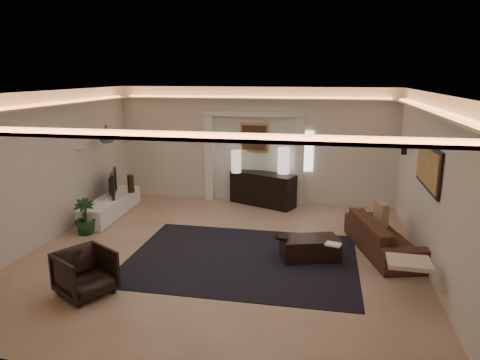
% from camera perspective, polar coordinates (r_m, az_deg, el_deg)
% --- Properties ---
extents(floor, '(7.00, 7.00, 0.00)m').
position_cam_1_polar(floor, '(8.19, -2.21, -9.44)').
color(floor, tan).
rests_on(floor, ground).
extents(ceiling, '(7.00, 7.00, 0.00)m').
position_cam_1_polar(ceiling, '(7.55, -2.41, 11.26)').
color(ceiling, white).
rests_on(ceiling, ground).
extents(wall_back, '(7.00, 0.00, 7.00)m').
position_cam_1_polar(wall_back, '(11.11, 1.87, 4.51)').
color(wall_back, silver).
rests_on(wall_back, ground).
extents(wall_front, '(7.00, 0.00, 7.00)m').
position_cam_1_polar(wall_front, '(4.57, -12.63, -9.38)').
color(wall_front, silver).
rests_on(wall_front, ground).
extents(wall_left, '(0.00, 7.00, 7.00)m').
position_cam_1_polar(wall_left, '(9.19, -24.06, 1.39)').
color(wall_left, silver).
rests_on(wall_left, ground).
extents(wall_right, '(0.00, 7.00, 7.00)m').
position_cam_1_polar(wall_right, '(7.74, 23.80, -0.70)').
color(wall_right, silver).
rests_on(wall_right, ground).
extents(cove_soffit, '(7.00, 7.00, 0.04)m').
position_cam_1_polar(cove_soffit, '(7.56, -2.39, 9.14)').
color(cove_soffit, silver).
rests_on(cove_soffit, ceiling).
extents(daylight_slit, '(0.25, 0.03, 1.00)m').
position_cam_1_polar(daylight_slit, '(10.98, 8.84, 3.71)').
color(daylight_slit, white).
rests_on(daylight_slit, wall_back).
extents(area_rug, '(4.00, 3.00, 0.01)m').
position_cam_1_polar(area_rug, '(7.94, 0.31, -10.18)').
color(area_rug, black).
rests_on(area_rug, ground).
extents(pilaster_left, '(0.22, 0.20, 2.20)m').
position_cam_1_polar(pilaster_left, '(11.32, -3.99, 2.85)').
color(pilaster_left, silver).
rests_on(pilaster_left, ground).
extents(pilaster_right, '(0.22, 0.20, 2.20)m').
position_cam_1_polar(pilaster_right, '(10.95, 7.73, 2.40)').
color(pilaster_right, silver).
rests_on(pilaster_right, ground).
extents(alcove_header, '(2.52, 0.20, 0.12)m').
position_cam_1_polar(alcove_header, '(10.92, 1.82, 8.58)').
color(alcove_header, silver).
rests_on(alcove_header, wall_back).
extents(painting_frame, '(0.74, 0.04, 0.74)m').
position_cam_1_polar(painting_frame, '(11.05, 1.86, 5.51)').
color(painting_frame, tan).
rests_on(painting_frame, wall_back).
extents(painting_canvas, '(0.62, 0.02, 0.62)m').
position_cam_1_polar(painting_canvas, '(11.03, 1.83, 5.49)').
color(painting_canvas, '#4C2D1E').
rests_on(painting_canvas, wall_back).
extents(art_panel_frame, '(0.04, 1.64, 0.74)m').
position_cam_1_polar(art_panel_frame, '(7.97, 23.31, 1.58)').
color(art_panel_frame, black).
rests_on(art_panel_frame, wall_right).
extents(art_panel_gold, '(0.02, 1.50, 0.62)m').
position_cam_1_polar(art_panel_gold, '(7.96, 23.13, 1.59)').
color(art_panel_gold, tan).
rests_on(art_panel_gold, wall_right).
extents(wall_sconce, '(0.12, 0.12, 0.22)m').
position_cam_1_polar(wall_sconce, '(9.79, 20.55, 3.77)').
color(wall_sconce, black).
rests_on(wall_sconce, wall_right).
extents(wall_niche, '(0.10, 0.55, 0.04)m').
position_cam_1_polar(wall_niche, '(10.28, -19.47, 4.12)').
color(wall_niche, silver).
rests_on(wall_niche, wall_left).
extents(console, '(1.73, 1.14, 0.83)m').
position_cam_1_polar(console, '(10.99, 2.96, -1.20)').
color(console, black).
rests_on(console, ground).
extents(lamp_left, '(0.28, 0.28, 0.55)m').
position_cam_1_polar(lamp_left, '(10.89, -0.50, 2.41)').
color(lamp_left, beige).
rests_on(lamp_left, console).
extents(lamp_right, '(0.32, 0.32, 0.64)m').
position_cam_1_polar(lamp_right, '(10.84, 5.69, 2.28)').
color(lamp_right, white).
rests_on(lamp_right, console).
extents(media_ledge, '(0.67, 2.26, 0.42)m').
position_cam_1_polar(media_ledge, '(10.62, -16.39, -3.27)').
color(media_ledge, white).
rests_on(media_ledge, ground).
extents(tv, '(0.98, 0.52, 0.58)m').
position_cam_1_polar(tv, '(10.68, -16.59, -0.32)').
color(tv, black).
rests_on(tv, media_ledge).
extents(figurine, '(0.16, 0.16, 0.43)m').
position_cam_1_polar(figurine, '(10.83, -13.99, -0.51)').
color(figurine, '#3C2C18').
rests_on(figurine, media_ledge).
extents(ginger_jar, '(0.41, 0.41, 0.41)m').
position_cam_1_polar(ginger_jar, '(10.50, -16.94, 5.74)').
color(ginger_jar, slate).
rests_on(ginger_jar, wall_niche).
extents(plant, '(0.56, 0.56, 0.74)m').
position_cam_1_polar(plant, '(9.53, -19.52, -4.52)').
color(plant, '#163516').
rests_on(plant, ground).
extents(sofa, '(2.28, 1.37, 0.62)m').
position_cam_1_polar(sofa, '(8.54, 18.23, -6.92)').
color(sofa, black).
rests_on(sofa, ground).
extents(throw_blanket, '(0.62, 0.52, 0.07)m').
position_cam_1_polar(throw_blanket, '(6.92, 21.10, -9.95)').
color(throw_blanket, beige).
rests_on(throw_blanket, sofa).
extents(throw_pillow, '(0.25, 0.47, 0.45)m').
position_cam_1_polar(throw_pillow, '(9.04, 17.83, -4.15)').
color(throw_pillow, tan).
rests_on(throw_pillow, sofa).
extents(coffee_table, '(1.12, 0.82, 0.37)m').
position_cam_1_polar(coffee_table, '(7.98, 9.06, -8.68)').
color(coffee_table, black).
rests_on(coffee_table, ground).
extents(bowl, '(0.33, 0.33, 0.07)m').
position_cam_1_polar(bowl, '(7.78, 5.37, -7.28)').
color(bowl, black).
rests_on(bowl, coffee_table).
extents(magazine, '(0.30, 0.25, 0.03)m').
position_cam_1_polar(magazine, '(7.64, 12.02, -8.05)').
color(magazine, white).
rests_on(magazine, coffee_table).
extents(armchair, '(1.02, 1.01, 0.68)m').
position_cam_1_polar(armchair, '(7.02, -19.46, -11.31)').
color(armchair, black).
rests_on(armchair, ground).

